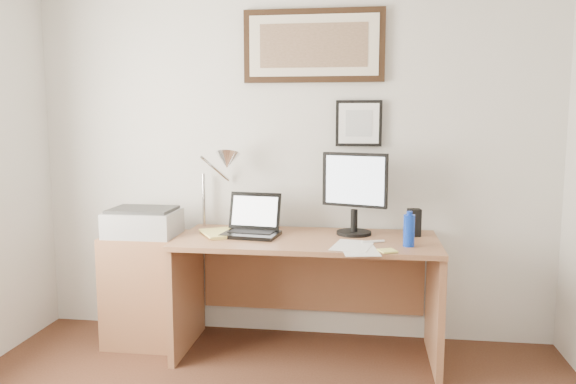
% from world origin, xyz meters
% --- Properties ---
extents(wall_back, '(3.50, 0.02, 2.50)m').
position_xyz_m(wall_back, '(0.00, 2.00, 1.25)').
color(wall_back, silver).
rests_on(wall_back, ground).
extents(side_cabinet, '(0.50, 0.40, 0.73)m').
position_xyz_m(side_cabinet, '(-0.92, 1.68, 0.36)').
color(side_cabinet, brown).
rests_on(side_cabinet, floor).
extents(water_bottle, '(0.06, 0.06, 0.19)m').
position_xyz_m(water_bottle, '(0.75, 1.49, 0.84)').
color(water_bottle, '#0D33B4').
rests_on(water_bottle, desk).
extents(bottle_cap, '(0.03, 0.03, 0.02)m').
position_xyz_m(bottle_cap, '(0.75, 1.49, 0.95)').
color(bottle_cap, '#0D33B4').
rests_on(bottle_cap, water_bottle).
extents(speaker, '(0.09, 0.08, 0.17)m').
position_xyz_m(speaker, '(0.81, 1.78, 0.84)').
color(speaker, black).
rests_on(speaker, desk).
extents(paper_sheet_a, '(0.24, 0.31, 0.00)m').
position_xyz_m(paper_sheet_a, '(0.48, 1.34, 0.75)').
color(paper_sheet_a, white).
rests_on(paper_sheet_a, desk).
extents(paper_sheet_b, '(0.26, 0.34, 0.00)m').
position_xyz_m(paper_sheet_b, '(0.43, 1.45, 0.75)').
color(paper_sheet_b, white).
rests_on(paper_sheet_b, desk).
extents(sticky_pad, '(0.12, 0.12, 0.01)m').
position_xyz_m(sticky_pad, '(0.63, 1.33, 0.76)').
color(sticky_pad, '#E8E26E').
rests_on(sticky_pad, desk).
extents(marker_pen, '(0.14, 0.06, 0.02)m').
position_xyz_m(marker_pen, '(0.55, 1.55, 0.76)').
color(marker_pen, white).
rests_on(marker_pen, desk).
extents(book, '(0.32, 0.35, 0.02)m').
position_xyz_m(book, '(-0.49, 1.59, 0.76)').
color(book, '#EDDB6F').
rests_on(book, desk).
extents(desk, '(1.60, 0.70, 0.75)m').
position_xyz_m(desk, '(0.15, 1.72, 0.51)').
color(desk, brown).
rests_on(desk, floor).
extents(laptop, '(0.37, 0.34, 0.26)m').
position_xyz_m(laptop, '(-0.20, 1.68, 0.81)').
color(laptop, black).
rests_on(laptop, desk).
extents(lcd_monitor, '(0.41, 0.22, 0.52)m').
position_xyz_m(lcd_monitor, '(0.43, 1.77, 1.04)').
color(lcd_monitor, black).
rests_on(lcd_monitor, desk).
extents(printer, '(0.44, 0.34, 0.18)m').
position_xyz_m(printer, '(-0.92, 1.65, 0.82)').
color(printer, '#A2A2A5').
rests_on(printer, side_cabinet).
extents(desk_lamp, '(0.29, 0.27, 0.53)m').
position_xyz_m(desk_lamp, '(-0.41, 1.81, 1.19)').
color(desk_lamp, silver).
rests_on(desk_lamp, desk).
extents(picture_large, '(0.92, 0.04, 0.47)m').
position_xyz_m(picture_large, '(0.15, 1.97, 1.95)').
color(picture_large, black).
rests_on(picture_large, wall_back).
extents(picture_small, '(0.30, 0.03, 0.30)m').
position_xyz_m(picture_small, '(0.45, 1.97, 1.45)').
color(picture_small, black).
rests_on(picture_small, wall_back).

